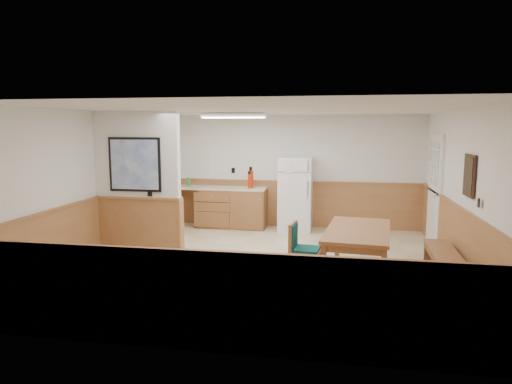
% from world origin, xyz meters
% --- Properties ---
extents(ground, '(6.00, 6.00, 0.00)m').
position_xyz_m(ground, '(0.00, 0.00, 0.00)').
color(ground, beige).
rests_on(ground, ground).
extents(ceiling, '(6.00, 6.00, 0.02)m').
position_xyz_m(ceiling, '(0.00, 0.00, 2.50)').
color(ceiling, silver).
rests_on(ceiling, back_wall).
extents(back_wall, '(6.00, 0.02, 2.50)m').
position_xyz_m(back_wall, '(0.00, 3.00, 1.25)').
color(back_wall, white).
rests_on(back_wall, ground).
extents(right_wall, '(0.02, 6.00, 2.50)m').
position_xyz_m(right_wall, '(3.00, 0.00, 1.25)').
color(right_wall, white).
rests_on(right_wall, ground).
extents(left_wall, '(0.02, 6.00, 2.50)m').
position_xyz_m(left_wall, '(-3.00, 0.00, 1.25)').
color(left_wall, white).
rests_on(left_wall, ground).
extents(wainscot_back, '(6.00, 0.04, 1.00)m').
position_xyz_m(wainscot_back, '(0.00, 2.98, 0.50)').
color(wainscot_back, '#A97643').
rests_on(wainscot_back, ground).
extents(wainscot_right, '(0.04, 6.00, 1.00)m').
position_xyz_m(wainscot_right, '(2.98, 0.00, 0.50)').
color(wainscot_right, '#A97643').
rests_on(wainscot_right, ground).
extents(wainscot_left, '(0.04, 6.00, 1.00)m').
position_xyz_m(wainscot_left, '(-2.98, 0.00, 0.50)').
color(wainscot_left, '#A97643').
rests_on(wainscot_left, ground).
extents(partition_wall, '(1.50, 0.20, 2.50)m').
position_xyz_m(partition_wall, '(-2.25, 0.19, 1.23)').
color(partition_wall, white).
rests_on(partition_wall, ground).
extents(kitchen_counter, '(2.20, 0.61, 1.00)m').
position_xyz_m(kitchen_counter, '(-1.21, 2.68, 0.46)').
color(kitchen_counter, '#955B35').
rests_on(kitchen_counter, ground).
extents(exterior_door, '(0.07, 1.02, 2.15)m').
position_xyz_m(exterior_door, '(2.96, 1.90, 1.05)').
color(exterior_door, white).
rests_on(exterior_door, ground).
extents(kitchen_window, '(0.80, 0.04, 1.00)m').
position_xyz_m(kitchen_window, '(-2.10, 2.98, 1.55)').
color(kitchen_window, white).
rests_on(kitchen_window, back_wall).
extents(wall_painting, '(0.04, 0.50, 0.60)m').
position_xyz_m(wall_painting, '(2.97, -0.30, 1.55)').
color(wall_painting, '#362015').
rests_on(wall_painting, right_wall).
extents(fluorescent_fixture, '(1.20, 0.30, 0.09)m').
position_xyz_m(fluorescent_fixture, '(-0.80, 1.30, 2.45)').
color(fluorescent_fixture, white).
rests_on(fluorescent_fixture, ceiling).
extents(refrigerator, '(0.71, 0.72, 1.59)m').
position_xyz_m(refrigerator, '(0.26, 2.63, 0.80)').
color(refrigerator, white).
rests_on(refrigerator, ground).
extents(dining_table, '(1.08, 1.87, 0.75)m').
position_xyz_m(dining_table, '(1.45, -0.44, 0.66)').
color(dining_table, '#A4603C').
rests_on(dining_table, ground).
extents(dining_bench, '(0.44, 1.71, 0.45)m').
position_xyz_m(dining_bench, '(2.68, -0.45, 0.35)').
color(dining_bench, '#A4603C').
rests_on(dining_bench, ground).
extents(dining_chair, '(0.65, 0.48, 0.85)m').
position_xyz_m(dining_chair, '(0.61, -0.62, 0.50)').
color(dining_chair, '#A4603C').
rests_on(dining_chair, ground).
extents(fire_extinguisher, '(0.15, 0.15, 0.47)m').
position_xyz_m(fire_extinguisher, '(-0.73, 2.66, 1.11)').
color(fire_extinguisher, red).
rests_on(fire_extinguisher, kitchen_counter).
extents(soap_bottle, '(0.07, 0.07, 0.20)m').
position_xyz_m(soap_bottle, '(-2.18, 2.71, 1.00)').
color(soap_bottle, green).
rests_on(soap_bottle, kitchen_counter).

